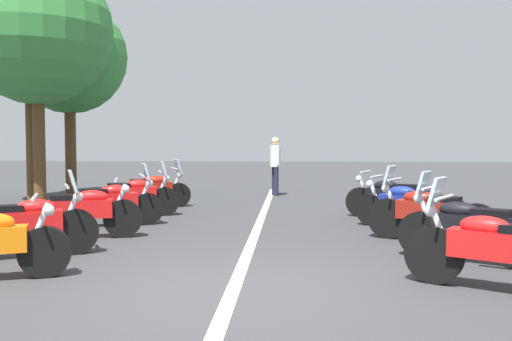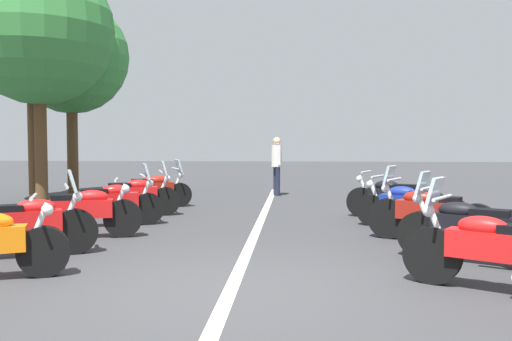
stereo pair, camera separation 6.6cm
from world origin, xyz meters
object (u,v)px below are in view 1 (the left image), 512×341
(bystander_1, at_px, (275,161))
(roadside_tree_1, at_px, (69,57))
(roadside_tree_2, at_px, (30,49))
(motorcycle_left_row_3, at_px, (108,203))
(motorcycle_right_row_2, at_px, (429,213))
(roadside_tree_0, at_px, (37,30))
(motorcycle_right_row_4, at_px, (394,197))
(motorcycle_left_row_4, at_px, (131,195))
(motorcycle_right_row_1, at_px, (470,228))
(motorcycle_right_row_0, at_px, (499,249))
(motorcycle_right_row_3, at_px, (410,205))
(motorcycle_left_row_1, at_px, (25,224))
(motorcycle_left_row_5, at_px, (151,190))
(motorcycle_left_row_2, at_px, (82,211))

(bystander_1, xyz_separation_m, roadside_tree_1, (-0.66, 6.08, 3.09))
(roadside_tree_2, bearing_deg, motorcycle_left_row_3, -139.49)
(motorcycle_right_row_2, relative_size, roadside_tree_0, 0.29)
(bystander_1, bearing_deg, motorcycle_right_row_4, -83.91)
(motorcycle_left_row_4, relative_size, bystander_1, 1.17)
(motorcycle_left_row_3, bearing_deg, motorcycle_right_row_4, -9.12)
(motorcycle_right_row_1, height_order, motorcycle_right_row_4, motorcycle_right_row_1)
(roadside_tree_0, bearing_deg, motorcycle_right_row_0, -131.68)
(motorcycle_right_row_2, bearing_deg, motorcycle_left_row_3, 17.30)
(motorcycle_right_row_0, height_order, motorcycle_right_row_1, motorcycle_right_row_0)
(motorcycle_right_row_4, xyz_separation_m, roadside_tree_1, (4.14, 8.72, 3.68))
(motorcycle_left_row_3, relative_size, motorcycle_right_row_2, 1.09)
(motorcycle_left_row_3, xyz_separation_m, bystander_1, (6.22, -3.01, 0.58))
(roadside_tree_1, height_order, roadside_tree_2, roadside_tree_1)
(roadside_tree_0, bearing_deg, motorcycle_right_row_3, -112.27)
(motorcycle_right_row_3, bearing_deg, motorcycle_left_row_4, 16.14)
(motorcycle_left_row_1, xyz_separation_m, motorcycle_right_row_1, (0.09, -6.07, -0.00))
(motorcycle_left_row_5, distance_m, motorcycle_right_row_2, 6.98)
(motorcycle_right_row_2, bearing_deg, motorcycle_left_row_5, -6.73)
(motorcycle_right_row_3, xyz_separation_m, bystander_1, (6.11, 2.69, 0.60))
(motorcycle_right_row_4, bearing_deg, motorcycle_left_row_1, 60.91)
(motorcycle_left_row_4, xyz_separation_m, roadside_tree_0, (2.35, 3.17, 4.07))
(motorcycle_left_row_3, bearing_deg, motorcycle_right_row_3, -22.17)
(motorcycle_left_row_5, bearing_deg, motorcycle_left_row_2, -117.53)
(motorcycle_left_row_5, bearing_deg, motorcycle_right_row_3, -52.96)
(motorcycle_right_row_0, height_order, motorcycle_right_row_2, motorcycle_right_row_2)
(roadside_tree_0, bearing_deg, motorcycle_left_row_1, -155.69)
(motorcycle_left_row_5, xyz_separation_m, roadside_tree_2, (1.25, 3.61, 3.67))
(motorcycle_left_row_4, bearing_deg, roadside_tree_1, 107.94)
(motorcycle_left_row_1, relative_size, motorcycle_right_row_2, 1.01)
(motorcycle_left_row_3, xyz_separation_m, motorcycle_right_row_4, (1.43, -5.65, -0.01))
(motorcycle_left_row_3, bearing_deg, motorcycle_left_row_5, 65.29)
(motorcycle_left_row_1, height_order, motorcycle_left_row_3, motorcycle_left_row_1)
(motorcycle_left_row_4, height_order, motorcycle_right_row_1, motorcycle_right_row_1)
(motorcycle_right_row_4, bearing_deg, bystander_1, -36.11)
(motorcycle_left_row_1, height_order, roadside_tree_2, roadside_tree_2)
(motorcycle_right_row_1, xyz_separation_m, roadside_tree_0, (6.44, 9.02, 4.07))
(motorcycle_right_row_2, height_order, bystander_1, bystander_1)
(roadside_tree_0, bearing_deg, motorcycle_left_row_4, -126.50)
(motorcycle_left_row_3, distance_m, motorcycle_left_row_5, 2.89)
(motorcycle_right_row_1, distance_m, motorcycle_right_row_3, 2.82)
(motorcycle_left_row_4, relative_size, roadside_tree_0, 0.32)
(roadside_tree_1, bearing_deg, motorcycle_right_row_4, -115.39)
(roadside_tree_1, bearing_deg, motorcycle_left_row_3, -151.11)
(motorcycle_left_row_2, distance_m, motorcycle_left_row_5, 4.18)
(motorcycle_right_row_4, relative_size, bystander_1, 1.11)
(motorcycle_left_row_3, xyz_separation_m, roadside_tree_0, (3.74, 3.15, 4.07))
(roadside_tree_1, bearing_deg, motorcycle_right_row_1, -132.76)
(motorcycle_left_row_5, relative_size, bystander_1, 1.06)
(motorcycle_left_row_4, relative_size, motorcycle_right_row_2, 1.11)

